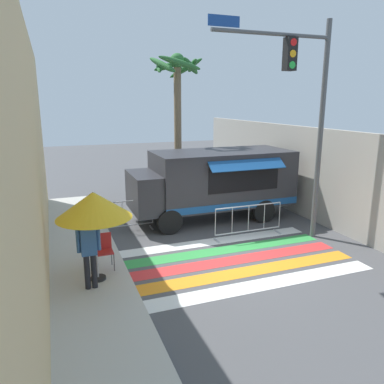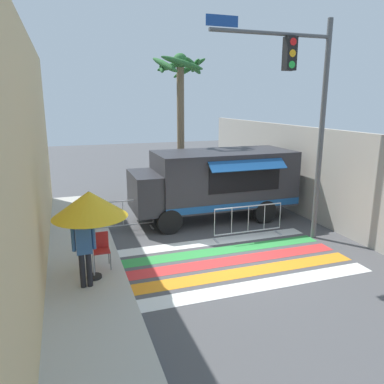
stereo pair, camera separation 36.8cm
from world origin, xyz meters
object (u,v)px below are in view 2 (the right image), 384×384
at_px(patio_umbrella, 89,204).
at_px(folding_chair, 101,247).
at_px(traffic_signal_pole, 305,98).
at_px(palm_tree, 180,94).
at_px(vendor_person, 84,246).
at_px(barricade_front, 248,221).
at_px(barricade_side, 123,216).
at_px(food_truck, 212,180).

bearing_deg(patio_umbrella, folding_chair, 68.45).
xyz_separation_m(traffic_signal_pole, palm_tree, (-2.08, 5.63, 0.20)).
bearing_deg(traffic_signal_pole, vendor_person, -168.18).
relative_size(traffic_signal_pole, barricade_front, 2.78).
xyz_separation_m(patio_umbrella, barricade_side, (1.27, 3.66, -1.49)).
relative_size(vendor_person, barricade_front, 0.73).
height_order(barricade_side, palm_tree, palm_tree).
relative_size(food_truck, barricade_front, 2.50).
xyz_separation_m(traffic_signal_pole, barricade_front, (-1.31, 0.73, -3.88)).
bearing_deg(folding_chair, food_truck, 15.98).
bearing_deg(palm_tree, vendor_person, -122.43).
distance_m(vendor_person, palm_tree, 8.98).
xyz_separation_m(food_truck, barricade_front, (0.39, -2.20, -0.94)).
xyz_separation_m(barricade_front, barricade_side, (-3.74, 1.95, -0.01)).
xyz_separation_m(patio_umbrella, barricade_front, (5.02, 1.71, -1.48)).
height_order(folding_chair, barricade_side, folding_chair).
xyz_separation_m(folding_chair, barricade_front, (4.78, 1.11, -0.18)).
bearing_deg(barricade_side, palm_tree, 44.85).
bearing_deg(vendor_person, folding_chair, 65.67).
bearing_deg(barricade_front, food_truck, 100.15).
distance_m(vendor_person, barricade_front, 5.65).
distance_m(food_truck, folding_chair, 5.54).
bearing_deg(barricade_front, patio_umbrella, -161.15).
xyz_separation_m(vendor_person, barricade_side, (1.47, 4.04, -0.64)).
distance_m(food_truck, barricade_front, 2.43).
bearing_deg(folding_chair, barricade_front, -8.06).
height_order(food_truck, patio_umbrella, food_truck).
bearing_deg(food_truck, vendor_person, -138.28).
bearing_deg(patio_umbrella, food_truck, 40.29).
bearing_deg(barricade_side, traffic_signal_pole, -27.88).
distance_m(food_truck, patio_umbrella, 6.08).
bearing_deg(barricade_side, patio_umbrella, -109.17).
height_order(patio_umbrella, barricade_side, patio_umbrella).
relative_size(traffic_signal_pole, folding_chair, 7.37).
bearing_deg(folding_chair, traffic_signal_pole, -17.53).
xyz_separation_m(patio_umbrella, folding_chair, (0.24, 0.61, -1.30)).
bearing_deg(barricade_front, vendor_person, -158.14).
relative_size(food_truck, folding_chair, 6.63).
bearing_deg(barricade_front, traffic_signal_pole, -29.05).
relative_size(traffic_signal_pole, barricade_side, 3.16).
height_order(folding_chair, vendor_person, vendor_person).
relative_size(patio_umbrella, vendor_person, 1.24).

